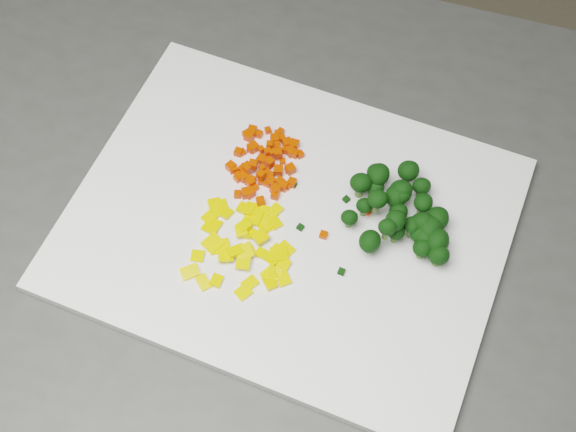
% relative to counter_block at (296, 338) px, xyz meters
% --- Properties ---
extents(counter_block, '(1.13, 0.85, 0.90)m').
position_rel_counter_block_xyz_m(counter_block, '(0.00, 0.00, 0.00)').
color(counter_block, '#424240').
rests_on(counter_block, ground).
extents(cutting_board, '(0.56, 0.47, 0.01)m').
position_rel_counter_block_xyz_m(cutting_board, '(-0.01, -0.03, 0.46)').
color(cutting_board, white).
rests_on(cutting_board, counter_block).
extents(carrot_pile, '(0.11, 0.11, 0.03)m').
position_rel_counter_block_xyz_m(carrot_pile, '(-0.05, 0.04, 0.48)').
color(carrot_pile, red).
rests_on(carrot_pile, cutting_board).
extents(pepper_pile, '(0.13, 0.13, 0.02)m').
position_rel_counter_block_xyz_m(pepper_pile, '(-0.06, -0.08, 0.47)').
color(pepper_pile, yellow).
rests_on(pepper_pile, cutting_board).
extents(broccoli_pile, '(0.13, 0.13, 0.06)m').
position_rel_counter_block_xyz_m(broccoli_pile, '(0.11, -0.02, 0.49)').
color(broccoli_pile, black).
rests_on(broccoli_pile, cutting_board).
extents(carrot_cube_0, '(0.01, 0.01, 0.01)m').
position_rel_counter_block_xyz_m(carrot_cube_0, '(-0.04, 0.01, 0.47)').
color(carrot_cube_0, red).
rests_on(carrot_cube_0, carrot_pile).
extents(carrot_cube_1, '(0.01, 0.01, 0.01)m').
position_rel_counter_block_xyz_m(carrot_cube_1, '(-0.07, 0.05, 0.47)').
color(carrot_cube_1, red).
rests_on(carrot_cube_1, carrot_pile).
extents(carrot_cube_2, '(0.01, 0.01, 0.01)m').
position_rel_counter_block_xyz_m(carrot_cube_2, '(-0.02, 0.01, 0.47)').
color(carrot_cube_2, red).
rests_on(carrot_cube_2, carrot_pile).
extents(carrot_cube_3, '(0.01, 0.01, 0.01)m').
position_rel_counter_block_xyz_m(carrot_cube_3, '(-0.02, 0.06, 0.47)').
color(carrot_cube_3, red).
rests_on(carrot_cube_3, carrot_pile).
extents(carrot_cube_4, '(0.01, 0.01, 0.01)m').
position_rel_counter_block_xyz_m(carrot_cube_4, '(-0.08, 0.01, 0.47)').
color(carrot_cube_4, red).
rests_on(carrot_cube_4, carrot_pile).
extents(carrot_cube_5, '(0.01, 0.01, 0.01)m').
position_rel_counter_block_xyz_m(carrot_cube_5, '(-0.06, 0.01, 0.47)').
color(carrot_cube_5, red).
rests_on(carrot_cube_5, carrot_pile).
extents(carrot_cube_6, '(0.01, 0.01, 0.01)m').
position_rel_counter_block_xyz_m(carrot_cube_6, '(-0.05, 0.04, 0.47)').
color(carrot_cube_6, red).
rests_on(carrot_cube_6, carrot_pile).
extents(carrot_cube_7, '(0.01, 0.01, 0.01)m').
position_rel_counter_block_xyz_m(carrot_cube_7, '(-0.07, 0.02, 0.47)').
color(carrot_cube_7, red).
rests_on(carrot_cube_7, carrot_pile).
extents(carrot_cube_8, '(0.01, 0.01, 0.01)m').
position_rel_counter_block_xyz_m(carrot_cube_8, '(-0.08, 0.04, 0.47)').
color(carrot_cube_8, red).
rests_on(carrot_cube_8, carrot_pile).
extents(carrot_cube_9, '(0.01, 0.01, 0.01)m').
position_rel_counter_block_xyz_m(carrot_cube_9, '(-0.04, 0.08, 0.47)').
color(carrot_cube_9, red).
rests_on(carrot_cube_9, carrot_pile).
extents(carrot_cube_10, '(0.01, 0.01, 0.01)m').
position_rel_counter_block_xyz_m(carrot_cube_10, '(-0.01, 0.01, 0.47)').
color(carrot_cube_10, red).
rests_on(carrot_cube_10, carrot_pile).
extents(carrot_cube_11, '(0.01, 0.01, 0.01)m').
position_rel_counter_block_xyz_m(carrot_cube_11, '(-0.06, 0.08, 0.47)').
color(carrot_cube_11, red).
rests_on(carrot_cube_11, carrot_pile).
extents(carrot_cube_12, '(0.01, 0.01, 0.01)m').
position_rel_counter_block_xyz_m(carrot_cube_12, '(-0.05, 0.02, 0.47)').
color(carrot_cube_12, red).
rests_on(carrot_cube_12, carrot_pile).
extents(carrot_cube_13, '(0.01, 0.01, 0.01)m').
position_rel_counter_block_xyz_m(carrot_cube_13, '(-0.08, 0.07, 0.47)').
color(carrot_cube_13, red).
rests_on(carrot_cube_13, carrot_pile).
extents(carrot_cube_14, '(0.01, 0.01, 0.01)m').
position_rel_counter_block_xyz_m(carrot_cube_14, '(-0.05, 0.04, 0.47)').
color(carrot_cube_14, red).
rests_on(carrot_cube_14, carrot_pile).
extents(carrot_cube_15, '(0.01, 0.01, 0.01)m').
position_rel_counter_block_xyz_m(carrot_cube_15, '(-0.03, 0.03, 0.47)').
color(carrot_cube_15, red).
rests_on(carrot_cube_15, carrot_pile).
extents(carrot_cube_16, '(0.01, 0.01, 0.01)m').
position_rel_counter_block_xyz_m(carrot_cube_16, '(-0.07, 0.05, 0.47)').
color(carrot_cube_16, red).
rests_on(carrot_cube_16, carrot_pile).
extents(carrot_cube_17, '(0.01, 0.01, 0.01)m').
position_rel_counter_block_xyz_m(carrot_cube_17, '(-0.06, -0.01, 0.47)').
color(carrot_cube_17, red).
rests_on(carrot_cube_17, carrot_pile).
extents(carrot_cube_18, '(0.01, 0.01, 0.01)m').
position_rel_counter_block_xyz_m(carrot_cube_18, '(-0.02, 0.07, 0.47)').
color(carrot_cube_18, red).
rests_on(carrot_cube_18, carrot_pile).
extents(carrot_cube_19, '(0.02, 0.02, 0.01)m').
position_rel_counter_block_xyz_m(carrot_cube_19, '(-0.07, 0.05, 0.47)').
color(carrot_cube_19, red).
rests_on(carrot_cube_19, carrot_pile).
extents(carrot_cube_20, '(0.01, 0.01, 0.01)m').
position_rel_counter_block_xyz_m(carrot_cube_20, '(-0.05, 0.02, 0.47)').
color(carrot_cube_20, red).
rests_on(carrot_cube_20, carrot_pile).
extents(carrot_cube_21, '(0.01, 0.01, 0.01)m').
position_rel_counter_block_xyz_m(carrot_cube_21, '(-0.03, 0.00, 0.47)').
color(carrot_cube_21, red).
rests_on(carrot_cube_21, carrot_pile).
extents(carrot_cube_22, '(0.01, 0.01, 0.01)m').
position_rel_counter_block_xyz_m(carrot_cube_22, '(-0.02, 0.01, 0.47)').
color(carrot_cube_22, red).
rests_on(carrot_cube_22, carrot_pile).
extents(carrot_cube_23, '(0.01, 0.01, 0.01)m').
position_rel_counter_block_xyz_m(carrot_cube_23, '(-0.01, 0.06, 0.47)').
color(carrot_cube_23, red).
rests_on(carrot_cube_23, carrot_pile).
extents(carrot_cube_24, '(0.01, 0.01, 0.01)m').
position_rel_counter_block_xyz_m(carrot_cube_24, '(-0.08, 0.01, 0.47)').
color(carrot_cube_24, red).
rests_on(carrot_cube_24, carrot_pile).
extents(carrot_cube_25, '(0.01, 0.01, 0.01)m').
position_rel_counter_block_xyz_m(carrot_cube_25, '(-0.07, -0.01, 0.47)').
color(carrot_cube_25, red).
rests_on(carrot_cube_25, carrot_pile).
extents(carrot_cube_26, '(0.01, 0.01, 0.01)m').
position_rel_counter_block_xyz_m(carrot_cube_26, '(-0.04, 0.05, 0.48)').
color(carrot_cube_26, red).
rests_on(carrot_cube_26, carrot_pile).
extents(carrot_cube_27, '(0.01, 0.01, 0.01)m').
position_rel_counter_block_xyz_m(carrot_cube_27, '(-0.02, 0.03, 0.47)').
color(carrot_cube_27, red).
rests_on(carrot_cube_27, carrot_pile).
extents(carrot_cube_28, '(0.01, 0.01, 0.01)m').
position_rel_counter_block_xyz_m(carrot_cube_28, '(-0.04, 0.06, 0.47)').
color(carrot_cube_28, red).
rests_on(carrot_cube_28, carrot_pile).
extents(carrot_cube_29, '(0.01, 0.01, 0.01)m').
position_rel_counter_block_xyz_m(carrot_cube_29, '(-0.09, 0.02, 0.47)').
color(carrot_cube_29, red).
rests_on(carrot_cube_29, carrot_pile).
extents(carrot_cube_30, '(0.01, 0.01, 0.01)m').
position_rel_counter_block_xyz_m(carrot_cube_30, '(-0.03, 0.01, 0.47)').
color(carrot_cube_30, red).
rests_on(carrot_cube_30, carrot_pile).
extents(carrot_cube_31, '(0.01, 0.01, 0.01)m').
position_rel_counter_block_xyz_m(carrot_cube_31, '(-0.08, 0.07, 0.47)').
color(carrot_cube_31, red).
rests_on(carrot_cube_31, carrot_pile).
extents(carrot_cube_32, '(0.01, 0.01, 0.01)m').
position_rel_counter_block_xyz_m(carrot_cube_32, '(-0.04, -0.02, 0.47)').
color(carrot_cube_32, red).
rests_on(carrot_cube_32, carrot_pile).
extents(carrot_cube_33, '(0.01, 0.01, 0.01)m').
position_rel_counter_block_xyz_m(carrot_cube_33, '(-0.07, 0.02, 0.48)').
color(carrot_cube_33, red).
rests_on(carrot_cube_33, carrot_pile).
extents(carrot_cube_34, '(0.01, 0.01, 0.01)m').
position_rel_counter_block_xyz_m(carrot_cube_34, '(-0.07, 0.01, 0.47)').
color(carrot_cube_34, red).
rests_on(carrot_cube_34, carrot_pile).
extents(carrot_cube_35, '(0.01, 0.01, 0.01)m').
position_rel_counter_block_xyz_m(carrot_cube_35, '(-0.05, 0.01, 0.48)').
color(carrot_cube_35, red).
rests_on(carrot_cube_35, carrot_pile).
extents(carrot_cube_36, '(0.01, 0.01, 0.01)m').
position_rel_counter_block_xyz_m(carrot_cube_36, '(-0.07, 0.08, 0.47)').
color(carrot_cube_36, red).
rests_on(carrot_cube_36, carrot_pile).
extents(carrot_cube_37, '(0.01, 0.01, 0.01)m').
position_rel_counter_block_xyz_m(carrot_cube_37, '(-0.05, 0.07, 0.47)').
color(carrot_cube_37, red).
rests_on(carrot_cube_37, carrot_pile).
extents(carrot_cube_38, '(0.01, 0.01, 0.01)m').
position_rel_counter_block_xyz_m(carrot_cube_38, '(-0.04, 0.05, 0.47)').
color(carrot_cube_38, red).
rests_on(carrot_cube_38, carrot_pile).
extents(carrot_cube_39, '(0.01, 0.01, 0.01)m').
position_rel_counter_block_xyz_m(carrot_cube_39, '(-0.04, 0.03, 0.47)').
color(carrot_cube_39, red).
rests_on(carrot_cube_39, carrot_pile).
extents(carrot_cube_40, '(0.01, 0.01, 0.01)m').
position_rel_counter_block_xyz_m(carrot_cube_40, '(-0.04, 0.02, 0.47)').
color(carrot_cube_40, red).
rests_on(carrot_cube_40, carrot_pile).
extents(carrot_cube_41, '(0.01, 0.01, 0.01)m').
position_rel_counter_block_xyz_m(carrot_cube_41, '(-0.02, 0.06, 0.47)').
color(carrot_cube_41, red).
rests_on(carrot_cube_41, carrot_pile).
extents(carrot_cube_42, '(0.01, 0.01, 0.01)m').
position_rel_counter_block_xyz_m(carrot_cube_42, '(-0.04, 0.08, 0.47)').
color(carrot_cube_42, red).
rests_on(carrot_cube_42, carrot_pile).
extents(carrot_cube_43, '(0.01, 0.01, 0.01)m').
position_rel_counter_block_xyz_m(carrot_cube_43, '(-0.09, 0.02, 0.47)').
color(carrot_cube_43, red).
rests_on(carrot_cube_43, carrot_pile).
extents(carrot_cube_44, '(0.01, 0.01, 0.01)m').
position_rel_counter_block_xyz_m(carrot_cube_44, '(-0.03, 0.06, 0.47)').
color(carrot_cube_44, red).
rests_on(carrot_cube_44, carrot_pile).
extents(carrot_cube_45, '(0.01, 0.01, 0.01)m').
position_rel_counter_block_xyz_m(carrot_cube_45, '(-0.04, 0.09, 0.47)').
color(carrot_cube_45, red).
rests_on(carrot_cube_45, carrot_pile).
extents(carrot_cube_46, '(0.01, 0.01, 0.01)m').
position_rel_counter_block_xyz_m(carrot_cube_46, '(-0.05, 0.05, 0.48)').
color(carrot_cube_46, red).
rests_on(carrot_cube_46, carrot_pile).
extents(carrot_cube_47, '(0.01, 0.01, 0.01)m').
position_rel_counter_block_xyz_m(carrot_cube_47, '(-0.05, 0.06, 0.48)').
color(carrot_cube_47, red).
rests_on(carrot_cube_47, carrot_pile).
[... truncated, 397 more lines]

